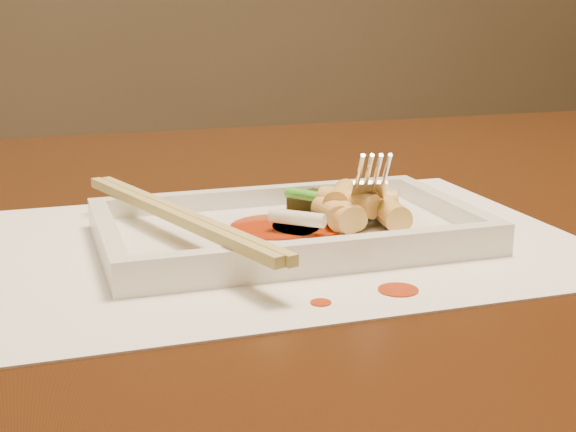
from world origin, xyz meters
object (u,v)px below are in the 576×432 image
object	(u,v)px
table	(351,323)
fork	(372,117)
plate_base	(288,235)
chopstick_a	(171,215)
placemat	(288,242)

from	to	relation	value
table	fork	distance (m)	0.19
plate_base	chopstick_a	size ratio (longest dim) A/B	1.05
plate_base	table	bearing A→B (deg)	42.78
fork	placemat	bearing A→B (deg)	-165.58
table	plate_base	xyz separation A→B (m)	(-0.08, -0.07, 0.11)
chopstick_a	table	bearing A→B (deg)	24.65
placemat	plate_base	distance (m)	0.00
chopstick_a	fork	size ratio (longest dim) A/B	1.78
chopstick_a	fork	xyz separation A→B (m)	(0.15, 0.02, 0.06)
plate_base	placemat	bearing A→B (deg)	90.00
placemat	plate_base	world-z (taller)	plate_base
plate_base	chopstick_a	distance (m)	0.08
table	chopstick_a	xyz separation A→B (m)	(-0.16, -0.07, 0.13)
placemat	chopstick_a	world-z (taller)	chopstick_a
placemat	chopstick_a	distance (m)	0.09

